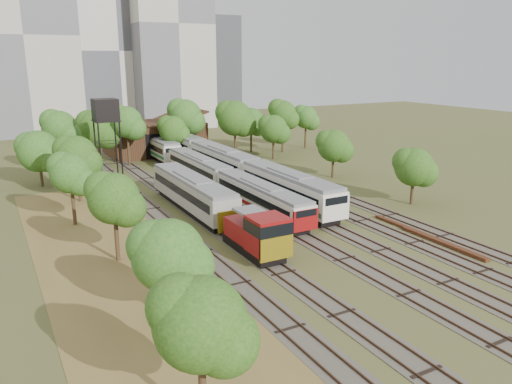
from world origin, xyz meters
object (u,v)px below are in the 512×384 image
water_tower (105,112)px  shunter_locomotive (258,235)px  railcar_green_set (223,162)px  railcar_red_set (226,181)px

water_tower → shunter_locomotive: bearing=-81.8°
railcar_green_set → shunter_locomotive: 30.08m
water_tower → railcar_green_set: bearing=-18.3°
railcar_red_set → railcar_green_set: 10.28m
railcar_red_set → water_tower: bearing=126.9°
railcar_green_set → water_tower: size_ratio=4.67×
shunter_locomotive → water_tower: 34.43m
railcar_red_set → water_tower: (-10.79, 14.35, 7.64)m
railcar_green_set → water_tower: bearing=161.7°
railcar_green_set → shunter_locomotive: railcar_green_set is taller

